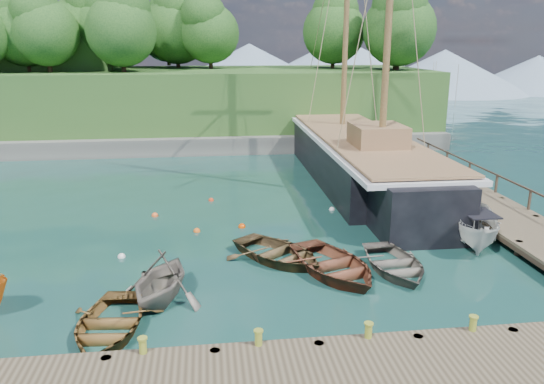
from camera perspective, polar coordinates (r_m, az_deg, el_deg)
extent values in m
plane|color=#193D37|center=(19.49, 0.02, -9.51)|extent=(160.00, 160.00, 0.00)
cube|color=#433829|center=(14.10, 12.03, -18.20)|extent=(20.00, 3.20, 0.12)
cube|color=black|center=(14.19, 11.99, -18.74)|extent=(20.00, 3.20, 0.20)
cube|color=#433829|center=(29.10, 21.27, -0.79)|extent=(3.20, 24.00, 0.12)
cube|color=black|center=(29.14, 21.24, -1.10)|extent=(3.20, 24.00, 0.20)
cylinder|color=black|center=(39.11, 11.56, 3.33)|extent=(0.28, 0.28, 1.10)
cylinder|color=black|center=(40.01, 15.10, 3.38)|extent=(0.28, 0.28, 1.10)
cylinder|color=olive|center=(15.04, -13.51, -18.40)|extent=(0.26, 0.26, 0.45)
cylinder|color=olive|center=(14.98, -1.44, -18.07)|extent=(0.26, 0.26, 0.45)
cylinder|color=olive|center=(15.50, 10.18, -17.04)|extent=(0.26, 0.26, 0.45)
cylinder|color=olive|center=(16.56, 20.53, -15.55)|extent=(0.26, 0.26, 0.45)
imported|color=brown|center=(17.03, -17.15, -14.29)|extent=(3.22, 4.24, 0.82)
imported|color=slate|center=(18.52, -11.82, -11.32)|extent=(3.92, 4.23, 1.83)
imported|color=brown|center=(20.16, 6.55, -8.72)|extent=(4.67, 5.49, 0.96)
imported|color=#5C564D|center=(20.79, 12.97, -8.25)|extent=(3.12, 4.18, 0.83)
imported|color=#4D3B22|center=(21.18, 0.69, -7.35)|extent=(5.01, 5.24, 0.88)
imported|color=silver|center=(24.26, 21.05, -5.37)|extent=(3.26, 4.68, 1.69)
cube|color=black|center=(33.39, 9.23, 2.80)|extent=(5.52, 16.67, 3.46)
cube|color=black|center=(43.56, 5.45, 6.00)|extent=(3.01, 5.25, 3.11)
cube|color=black|center=(24.72, 15.15, -2.22)|extent=(3.81, 4.30, 3.28)
cube|color=silver|center=(33.06, 9.36, 5.60)|extent=(5.61, 21.89, 0.25)
cube|color=brown|center=(33.02, 9.38, 6.02)|extent=(5.12, 21.42, 0.12)
cube|color=brown|center=(29.56, 11.31, 5.96)|extent=(2.72, 3.02, 1.20)
cylinder|color=brown|center=(46.73, 4.60, 10.53)|extent=(0.29, 6.90, 1.69)
sphere|color=white|center=(22.28, -15.87, -6.78)|extent=(0.31, 0.31, 0.31)
sphere|color=orange|center=(24.46, -8.08, -4.25)|extent=(0.31, 0.31, 0.31)
sphere|color=#EA4400|center=(24.81, -3.25, -3.81)|extent=(0.34, 0.34, 0.34)
sphere|color=silver|center=(27.43, 6.46, -1.94)|extent=(0.29, 0.29, 0.29)
sphere|color=#E85821|center=(26.95, -12.47, -2.56)|extent=(0.34, 0.34, 0.34)
sphere|color=red|center=(29.02, -6.56, -0.94)|extent=(0.29, 0.29, 0.29)
cube|color=#474744|center=(42.58, -14.88, 4.89)|extent=(50.00, 4.00, 1.40)
cube|color=#264D1E|center=(48.12, -14.17, 9.05)|extent=(50.00, 14.00, 6.00)
cylinder|color=#382616|center=(47.68, -24.69, 12.52)|extent=(0.36, 0.36, 1.40)
sphere|color=#154118|center=(47.66, -25.03, 15.39)|extent=(5.42, 5.42, 5.42)
cylinder|color=#382616|center=(45.90, -22.82, 12.65)|extent=(0.36, 0.36, 1.40)
sphere|color=#154118|center=(45.87, -23.13, 15.45)|extent=(5.02, 5.02, 5.02)
cylinder|color=#382616|center=(46.98, 13.31, 13.49)|extent=(0.36, 0.36, 1.40)
sphere|color=#154118|center=(46.96, 13.52, 16.65)|extent=(6.00, 6.00, 6.00)
cylinder|color=#382616|center=(48.70, -6.61, 13.87)|extent=(0.36, 0.36, 1.40)
sphere|color=#154118|center=(48.68, -6.70, 16.57)|extent=(5.13, 5.13, 5.13)
cylinder|color=#382616|center=(48.35, -17.05, 13.28)|extent=(0.36, 0.36, 1.40)
sphere|color=#154118|center=(48.33, -17.30, 16.28)|extent=(5.82, 5.82, 5.82)
cylinder|color=#382616|center=(50.90, -10.08, 13.82)|extent=(0.36, 0.36, 1.40)
sphere|color=#154118|center=(50.88, -10.23, 16.76)|extent=(6.05, 6.05, 6.05)
cylinder|color=#382616|center=(47.98, 13.10, 13.54)|extent=(0.36, 0.36, 1.40)
sphere|color=#154118|center=(47.96, 13.27, 16.13)|extent=(4.77, 4.77, 4.77)
cylinder|color=#382616|center=(44.49, -15.69, 13.21)|extent=(0.36, 0.36, 1.40)
sphere|color=#154118|center=(44.47, -15.93, 16.32)|extent=(5.47, 5.47, 5.47)
cylinder|color=#382616|center=(49.23, 6.56, 13.89)|extent=(0.36, 0.36, 1.40)
sphere|color=#154118|center=(49.21, 6.65, 16.73)|extent=(5.55, 5.55, 5.55)
cylinder|color=#382616|center=(55.80, -15.61, 13.66)|extent=(0.36, 0.36, 1.40)
sphere|color=#154118|center=(55.78, -15.82, 16.41)|extent=(6.25, 6.25, 6.25)
cylinder|color=#382616|center=(51.36, -25.57, 12.57)|extent=(0.36, 0.36, 1.40)
sphere|color=#154118|center=(51.34, -25.90, 15.24)|extent=(5.47, 5.47, 5.47)
cylinder|color=#382616|center=(55.96, -11.05, 13.94)|extent=(0.36, 0.36, 1.40)
sphere|color=#154118|center=(55.95, -11.19, 16.57)|extent=(5.89, 5.89, 5.89)
cylinder|color=#382616|center=(49.47, -18.93, 13.17)|extent=(0.36, 0.36, 1.40)
sphere|color=#154118|center=(49.46, -19.21, 16.20)|extent=(6.08, 6.08, 6.08)
cone|color=#728CA5|center=(90.31, 7.34, 13.36)|extent=(36.00, 36.00, 9.00)
cone|color=#728CA5|center=(96.37, 17.99, 12.29)|extent=(28.00, 28.00, 7.00)
cone|color=#728CA5|center=(87.86, -2.45, 13.07)|extent=(32.00, 32.00, 8.00)
cone|color=#728CA5|center=(91.84, -25.34, 12.36)|extent=(40.00, 40.00, 10.00)
cone|color=#728CA5|center=(104.63, 26.61, 11.36)|extent=(24.00, 24.00, 6.00)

